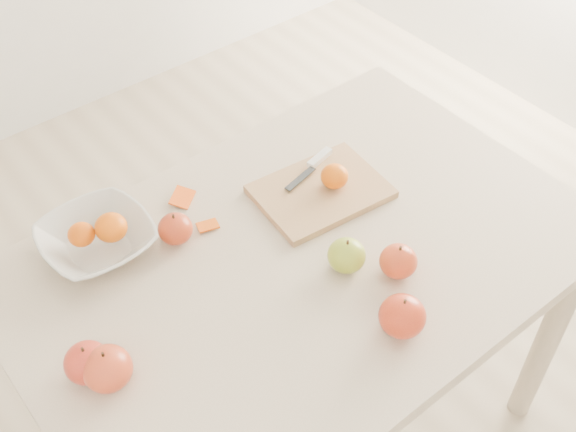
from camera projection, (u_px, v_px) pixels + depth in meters
ground at (299, 430)px, 2.03m from camera, size 3.50×3.50×0.00m
table at (302, 283)px, 1.57m from camera, size 1.20×0.80×0.75m
cutting_board at (321, 191)px, 1.62m from camera, size 0.30×0.23×0.02m
board_tangerine at (334, 176)px, 1.60m from camera, size 0.06×0.06×0.05m
fruit_bowl at (97, 240)px, 1.49m from camera, size 0.23×0.23×0.06m
bowl_tangerine_near at (81, 234)px, 1.46m from camera, size 0.06×0.06×0.05m
bowl_tangerine_far at (111, 227)px, 1.47m from camera, size 0.07×0.07×0.06m
orange_peel_a at (183, 199)px, 1.61m from camera, size 0.07×0.07×0.01m
orange_peel_b at (208, 226)px, 1.55m from camera, size 0.05×0.05×0.01m
paring_knife at (316, 161)px, 1.66m from camera, size 0.17×0.06×0.01m
apple_green at (347, 255)px, 1.45m from camera, size 0.08×0.08×0.07m
apple_red_a at (175, 229)px, 1.50m from camera, size 0.07×0.07×0.07m
apple_red_e at (398, 261)px, 1.44m from camera, size 0.08×0.08×0.07m
apple_red_d at (87, 363)px, 1.27m from camera, size 0.08×0.08×0.07m
apple_red_b at (107, 369)px, 1.26m from camera, size 0.09×0.09×0.08m
apple_red_c at (402, 316)px, 1.33m from camera, size 0.09×0.09×0.08m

